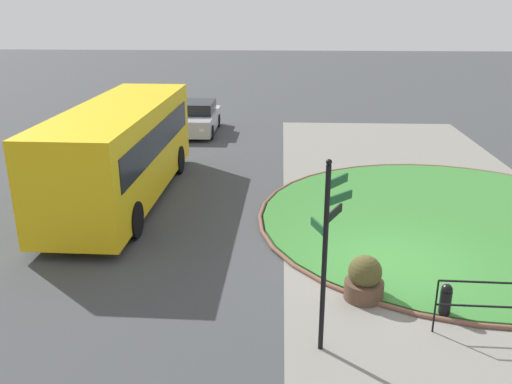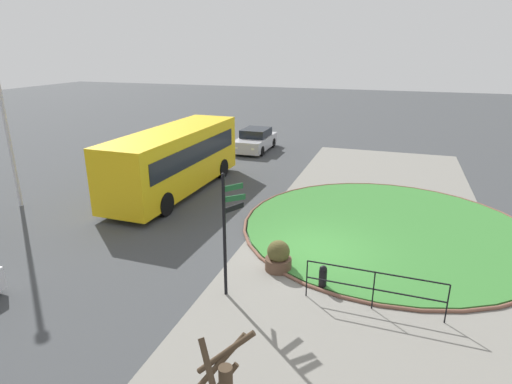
% 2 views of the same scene
% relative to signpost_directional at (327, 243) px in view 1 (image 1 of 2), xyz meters
% --- Properties ---
extents(ground, '(120.00, 120.00, 0.00)m').
position_rel_signpost_directional_xyz_m(ground, '(3.32, -1.88, -2.08)').
color(ground, '#3D3F42').
extents(sidewalk_paving, '(32.00, 8.58, 0.02)m').
position_rel_signpost_directional_xyz_m(sidewalk_paving, '(3.32, -3.60, -2.07)').
color(sidewalk_paving, gray).
rests_on(sidewalk_paving, ground).
extents(grass_island, '(10.80, 10.80, 0.10)m').
position_rel_signpost_directional_xyz_m(grass_island, '(6.13, -4.11, -2.03)').
color(grass_island, '#387A33').
rests_on(grass_island, ground).
extents(grass_kerb_ring, '(11.11, 11.11, 0.11)m').
position_rel_signpost_directional_xyz_m(grass_kerb_ring, '(6.13, -4.11, -2.02)').
color(grass_kerb_ring, brown).
rests_on(grass_kerb_ring, ground).
extents(signpost_directional, '(0.69, 0.69, 3.60)m').
position_rel_signpost_directional_xyz_m(signpost_directional, '(0.00, 0.00, 0.00)').
color(signpost_directional, black).
rests_on(signpost_directional, ground).
extents(bollard_foreground, '(0.23, 0.23, 0.74)m').
position_rel_signpost_directional_xyz_m(bollard_foreground, '(1.09, -2.50, -1.70)').
color(bollard_foreground, black).
rests_on(bollard_foreground, ground).
extents(bus_yellow, '(9.13, 2.68, 3.02)m').
position_rel_signpost_directional_xyz_m(bus_yellow, '(7.58, 5.75, -0.45)').
color(bus_yellow, yellow).
rests_on(bus_yellow, ground).
extents(car_trailing, '(4.23, 1.95, 1.46)m').
position_rel_signpost_directional_xyz_m(car_trailing, '(16.98, 4.87, -1.39)').
color(car_trailing, '#B7B7BC').
rests_on(car_trailing, ground).
extents(planter_near_signpost, '(0.83, 0.83, 1.00)m').
position_rel_signpost_directional_xyz_m(planter_near_signpost, '(1.73, -0.99, -1.63)').
color(planter_near_signpost, brown).
rests_on(planter_near_signpost, ground).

